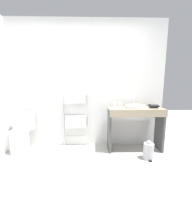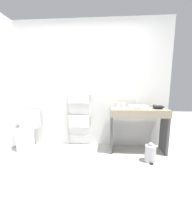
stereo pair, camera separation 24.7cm
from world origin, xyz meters
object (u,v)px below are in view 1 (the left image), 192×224
(towel_radiator, at_px, (76,114))
(sink_basin, at_px, (135,106))
(hair_dryer, at_px, (154,106))
(toilet, at_px, (21,135))
(trash_bin, at_px, (149,151))
(cup_near_edge, at_px, (120,105))
(cup_near_wall, at_px, (115,104))

(towel_radiator, bearing_deg, sink_basin, -9.97)
(sink_basin, xyz_separation_m, hair_dryer, (0.35, -0.03, 0.01))
(toilet, xyz_separation_m, hair_dryer, (2.56, 0.01, 0.56))
(sink_basin, bearing_deg, trash_bin, -70.12)
(toilet, height_order, towel_radiator, towel_radiator)
(sink_basin, relative_size, cup_near_edge, 3.98)
(cup_near_wall, distance_m, cup_near_edge, 0.12)
(toilet, relative_size, trash_bin, 2.32)
(towel_radiator, xyz_separation_m, cup_near_edge, (0.91, -0.10, 0.20))
(sink_basin, xyz_separation_m, trash_bin, (0.15, -0.42, -0.73))
(hair_dryer, bearing_deg, cup_near_wall, 166.52)
(trash_bin, bearing_deg, cup_near_wall, 133.64)
(toilet, relative_size, hair_dryer, 3.99)
(trash_bin, bearing_deg, cup_near_edge, 128.63)
(towel_radiator, distance_m, cup_near_edge, 0.94)
(cup_near_edge, bearing_deg, sink_basin, -22.21)
(hair_dryer, relative_size, trash_bin, 0.58)
(trash_bin, bearing_deg, hair_dryer, 62.05)
(sink_basin, relative_size, trash_bin, 1.11)
(toilet, relative_size, cup_near_wall, 8.14)
(towel_radiator, distance_m, sink_basin, 1.21)
(toilet, height_order, trash_bin, toilet)
(towel_radiator, bearing_deg, toilet, -166.40)
(trash_bin, bearing_deg, toilet, 171.03)
(toilet, bearing_deg, trash_bin, -8.97)
(towel_radiator, relative_size, hair_dryer, 5.70)
(cup_near_edge, relative_size, trash_bin, 0.28)
(towel_radiator, xyz_separation_m, hair_dryer, (1.53, -0.24, 0.19))
(towel_radiator, bearing_deg, cup_near_wall, -4.71)
(cup_near_wall, bearing_deg, toilet, -174.26)
(toilet, distance_m, cup_near_edge, 2.03)
(towel_radiator, xyz_separation_m, sink_basin, (1.18, -0.21, 0.19))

